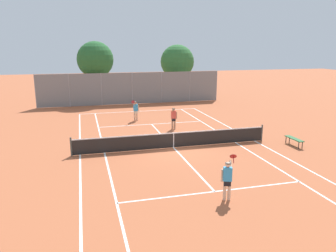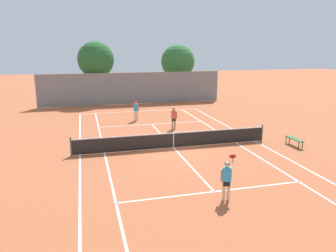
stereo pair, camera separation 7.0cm
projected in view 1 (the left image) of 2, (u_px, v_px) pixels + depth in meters
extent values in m
plane|color=#B25B38|center=(174.00, 148.00, 19.86)|extent=(120.00, 120.00, 0.00)
cube|color=white|center=(139.00, 111.00, 31.03)|extent=(11.00, 0.10, 0.01)
cube|color=white|center=(80.00, 155.00, 18.48)|extent=(0.10, 23.80, 0.01)
cube|color=white|center=(255.00, 141.00, 21.23)|extent=(0.10, 23.80, 0.01)
cube|color=white|center=(105.00, 153.00, 18.83)|extent=(0.10, 23.80, 0.01)
cube|color=white|center=(236.00, 143.00, 20.88)|extent=(0.10, 23.80, 0.01)
cube|color=white|center=(215.00, 192.00, 13.84)|extent=(8.26, 0.10, 0.01)
cube|color=white|center=(152.00, 124.00, 25.87)|extent=(8.26, 0.10, 0.01)
cube|color=white|center=(174.00, 148.00, 19.85)|extent=(0.10, 12.80, 0.01)
cylinder|color=#474C47|center=(71.00, 147.00, 18.25)|extent=(0.10, 0.10, 1.07)
cylinder|color=#474C47|center=(262.00, 133.00, 21.21)|extent=(0.10, 0.10, 1.07)
cube|color=black|center=(174.00, 140.00, 19.75)|extent=(11.90, 0.02, 0.89)
cube|color=white|center=(174.00, 133.00, 19.64)|extent=(11.90, 0.03, 0.06)
cube|color=white|center=(174.00, 141.00, 19.75)|extent=(0.05, 0.03, 0.89)
cylinder|color=beige|center=(225.00, 190.00, 13.02)|extent=(0.13, 0.13, 0.82)
cylinder|color=beige|center=(229.00, 190.00, 13.01)|extent=(0.13, 0.13, 0.82)
cube|color=black|center=(227.00, 183.00, 12.93)|extent=(0.32, 0.26, 0.24)
cube|color=#3399D8|center=(228.00, 174.00, 12.85)|extent=(0.39, 0.30, 0.56)
sphere|color=beige|center=(228.00, 165.00, 12.76)|extent=(0.22, 0.22, 0.22)
cylinder|color=black|center=(228.00, 163.00, 12.74)|extent=(0.23, 0.23, 0.02)
cylinder|color=beige|center=(222.00, 175.00, 12.88)|extent=(0.08, 0.08, 0.52)
cylinder|color=beige|center=(231.00, 166.00, 12.91)|extent=(0.22, 0.46, 0.35)
cylinder|color=maroon|center=(233.00, 160.00, 13.12)|extent=(0.11, 0.25, 0.22)
cylinder|color=maroon|center=(233.00, 156.00, 13.21)|extent=(0.33, 0.28, 0.23)
cylinder|color=#D8A884|center=(137.00, 116.00, 27.03)|extent=(0.13, 0.13, 0.82)
cylinder|color=#D8A884|center=(135.00, 116.00, 26.99)|extent=(0.13, 0.13, 0.82)
cube|color=beige|center=(136.00, 112.00, 26.93)|extent=(0.29, 0.19, 0.24)
cube|color=#3399D8|center=(136.00, 108.00, 26.84)|extent=(0.35, 0.21, 0.56)
sphere|color=#D8A884|center=(135.00, 103.00, 26.75)|extent=(0.22, 0.22, 0.22)
cylinder|color=black|center=(135.00, 102.00, 26.74)|extent=(0.23, 0.23, 0.02)
cylinder|color=#D8A884|center=(138.00, 108.00, 26.91)|extent=(0.08, 0.08, 0.52)
cylinder|color=#D8A884|center=(134.00, 104.00, 26.61)|extent=(0.09, 0.46, 0.35)
cylinder|color=maroon|center=(133.00, 103.00, 26.30)|extent=(0.04, 0.25, 0.22)
cylinder|color=maroon|center=(133.00, 102.00, 26.16)|extent=(0.29, 0.21, 0.23)
cylinder|color=tan|center=(175.00, 124.00, 24.25)|extent=(0.13, 0.13, 0.82)
cylinder|color=tan|center=(172.00, 124.00, 24.21)|extent=(0.13, 0.13, 0.82)
cube|color=black|center=(174.00, 119.00, 24.15)|extent=(0.28, 0.18, 0.24)
cube|color=#D84C3F|center=(174.00, 115.00, 24.07)|extent=(0.34, 0.20, 0.56)
sphere|color=tan|center=(174.00, 109.00, 23.97)|extent=(0.22, 0.22, 0.22)
cylinder|color=black|center=(174.00, 109.00, 23.96)|extent=(0.23, 0.23, 0.02)
cylinder|color=tan|center=(176.00, 115.00, 24.14)|extent=(0.08, 0.08, 0.52)
cylinder|color=tan|center=(172.00, 111.00, 23.83)|extent=(0.08, 0.46, 0.35)
sphere|color=#D1DB33|center=(135.00, 116.00, 28.63)|extent=(0.07, 0.07, 0.07)
sphere|color=#D1DB33|center=(232.00, 176.00, 15.48)|extent=(0.07, 0.07, 0.07)
cube|color=#2D6638|center=(294.00, 139.00, 20.19)|extent=(0.36, 1.50, 0.05)
cylinder|color=#262626|center=(299.00, 145.00, 19.62)|extent=(0.05, 0.05, 0.41)
cylinder|color=#262626|center=(286.00, 140.00, 20.82)|extent=(0.05, 0.05, 0.41)
cylinder|color=#262626|center=(302.00, 145.00, 19.68)|extent=(0.05, 0.05, 0.41)
cylinder|color=#262626|center=(289.00, 139.00, 20.88)|extent=(0.05, 0.05, 0.41)
cylinder|color=gray|center=(35.00, 91.00, 32.20)|extent=(0.08, 0.08, 3.34)
cylinder|color=gray|center=(69.00, 90.00, 33.00)|extent=(0.08, 0.08, 3.34)
cylinder|color=gray|center=(101.00, 89.00, 33.80)|extent=(0.08, 0.08, 3.34)
cylinder|color=gray|center=(132.00, 88.00, 34.60)|extent=(0.08, 0.08, 3.34)
cylinder|color=gray|center=(162.00, 87.00, 35.39)|extent=(0.08, 0.08, 3.34)
cylinder|color=gray|center=(190.00, 86.00, 36.19)|extent=(0.08, 0.08, 3.34)
cylinder|color=gray|center=(216.00, 86.00, 36.99)|extent=(0.08, 0.08, 3.34)
cube|color=slate|center=(132.00, 88.00, 34.60)|extent=(19.20, 0.02, 3.30)
cylinder|color=brown|center=(97.00, 87.00, 35.68)|extent=(0.24, 0.24, 3.26)
sphere|color=#26602D|center=(95.00, 60.00, 34.97)|extent=(3.88, 3.88, 3.88)
sphere|color=#26602D|center=(92.00, 64.00, 34.63)|extent=(2.61, 2.61, 2.61)
cylinder|color=brown|center=(177.00, 85.00, 39.20)|extent=(0.21, 0.21, 2.86)
sphere|color=#2D6B33|center=(177.00, 62.00, 38.54)|extent=(3.94, 3.94, 3.94)
sphere|color=#2D6B33|center=(176.00, 66.00, 38.41)|extent=(2.33, 2.33, 2.33)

